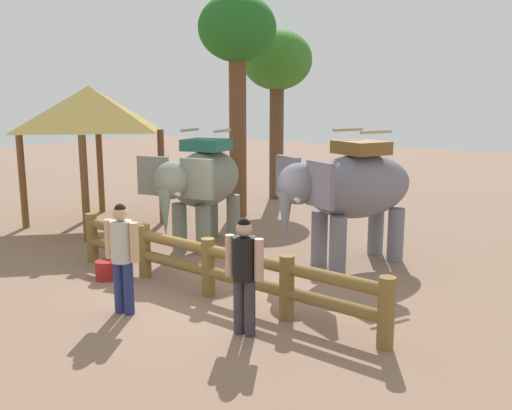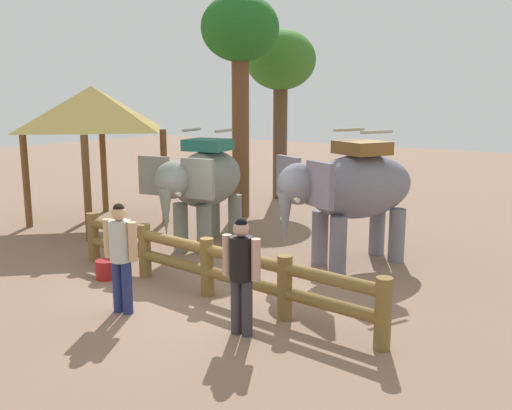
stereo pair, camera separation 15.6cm
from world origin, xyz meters
The scene contains 10 objects.
ground_plane centered at (0.00, 0.00, 0.00)m, with size 60.00×60.00×0.00m, color #856652.
log_fence centered at (0.00, -0.16, 0.61)m, with size 7.01×0.81×1.05m.
elephant_near_left centered at (-2.14, 2.35, 1.55)m, with size 1.90×3.27×2.75m.
elephant_center centered at (1.27, 3.02, 1.59)m, with size 2.60×3.32×2.83m.
tourist_woman_in_black centered at (-0.64, -1.55, 1.06)m, with size 0.64×0.40×1.83m.
tourist_man_in_blue centered at (1.47, -1.15, 1.03)m, with size 0.63×0.37×1.77m.
thatched_shelter centered at (-6.05, 2.49, 3.14)m, with size 3.59×3.59×3.76m.
tree_far_left centered at (-4.07, 8.74, 4.46)m, with size 2.33×2.33×5.66m.
tree_back_center centered at (-3.48, 5.65, 5.01)m, with size 2.19×2.19×6.29m.
feed_bucket centered at (-2.22, -0.54, 0.18)m, with size 0.41×0.41×0.37m.
Camera 2 is at (6.09, -7.50, 3.50)m, focal length 39.34 mm.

